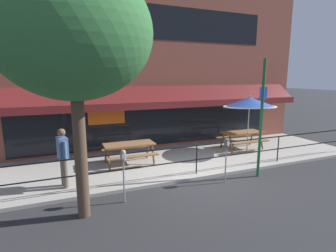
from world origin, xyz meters
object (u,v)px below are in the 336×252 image
at_px(picnic_table_left, 129,148).
at_px(parking_meter_near, 123,160).
at_px(picnic_table_centre, 242,135).
at_px(patio_umbrella_centre, 250,103).
at_px(street_tree_curbside, 77,23).
at_px(pedestrian_walking, 63,155).
at_px(parking_meter_far, 226,147).
at_px(street_sign_pole, 261,118).

bearing_deg(picnic_table_left, parking_meter_near, -106.75).
height_order(picnic_table_centre, patio_umbrella_centre, patio_umbrella_centre).
bearing_deg(street_tree_curbside, parking_meter_near, 21.69).
distance_m(pedestrian_walking, parking_meter_near, 2.00).
distance_m(pedestrian_walking, street_tree_curbside, 3.74).
distance_m(picnic_table_left, patio_umbrella_centre, 5.30).
height_order(picnic_table_left, picnic_table_centre, same).
relative_size(parking_meter_far, street_sign_pole, 0.38).
distance_m(parking_meter_far, street_sign_pole, 1.53).
bearing_deg(patio_umbrella_centre, pedestrian_walking, -171.90).
bearing_deg(picnic_table_left, picnic_table_centre, 1.38).
bearing_deg(street_tree_curbside, street_sign_pole, 5.41).
bearing_deg(parking_meter_near, picnic_table_left, 73.25).
height_order(pedestrian_walking, parking_meter_far, pedestrian_walking).
bearing_deg(picnic_table_centre, parking_meter_near, -154.42).
distance_m(picnic_table_left, pedestrian_walking, 2.59).
bearing_deg(parking_meter_far, patio_umbrella_centre, 40.89).
relative_size(picnic_table_centre, parking_meter_near, 1.27).
bearing_deg(street_tree_curbside, parking_meter_far, 6.56).
xyz_separation_m(picnic_table_centre, street_sign_pole, (-1.42, -2.68, 1.24)).
bearing_deg(pedestrian_walking, parking_meter_near, -45.04).
bearing_deg(street_tree_curbside, patio_umbrella_centre, 22.46).
bearing_deg(parking_meter_near, patio_umbrella_centre, 22.59).
xyz_separation_m(pedestrian_walking, parking_meter_near, (1.41, -1.41, 0.09)).
xyz_separation_m(patio_umbrella_centre, parking_meter_far, (-2.72, -2.35, -1.03)).
bearing_deg(pedestrian_walking, picnic_table_centre, 10.92).
bearing_deg(parking_meter_far, parking_meter_near, -178.17).
relative_size(street_sign_pole, street_tree_curbside, 0.62).
bearing_deg(patio_umbrella_centre, parking_meter_near, -157.41).
bearing_deg(picnic_table_centre, street_sign_pole, -117.84).
height_order(picnic_table_left, street_tree_curbside, street_tree_curbside).
bearing_deg(parking_meter_far, picnic_table_centre, 45.06).
bearing_deg(picnic_table_left, parking_meter_far, -47.66).
distance_m(picnic_table_left, picnic_table_centre, 5.08).
distance_m(pedestrian_walking, parking_meter_far, 4.78).
bearing_deg(parking_meter_near, street_tree_curbside, -158.31).
bearing_deg(picnic_table_left, street_sign_pole, -34.91).
xyz_separation_m(pedestrian_walking, street_sign_pole, (5.89, -1.27, 0.89)).
height_order(patio_umbrella_centre, pedestrian_walking, patio_umbrella_centre).
xyz_separation_m(picnic_table_left, street_tree_curbside, (-1.75, -3.07, 3.61)).
bearing_deg(street_sign_pole, pedestrian_walking, 167.81).
distance_m(parking_meter_near, parking_meter_far, 3.18).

